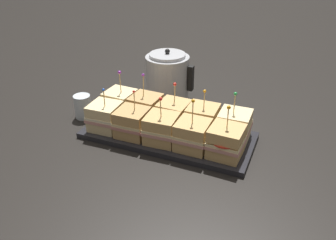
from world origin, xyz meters
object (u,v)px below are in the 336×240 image
Objects in this scene: sandwich_front_right at (193,135)px; sandwich_back_center at (174,114)px; sandwich_back_far_right at (234,126)px; kettle_steel at (168,76)px; serving_platter at (168,135)px; sandwich_front_far_left at (105,116)px; sandwich_back_far_left at (120,103)px; drinking_glass at (83,106)px; sandwich_front_far_right at (226,142)px; sandwich_back_right at (202,120)px; sandwich_back_left at (146,109)px; sandwich_front_left at (132,123)px; sandwich_front_center at (162,129)px.

sandwich_back_center is (-0.10, 0.10, -0.00)m from sandwich_front_right.
sandwich_back_far_right is 0.82× the size of kettle_steel.
serving_platter is 3.70× the size of sandwich_front_far_left.
sandwich_back_far_left is 1.06× the size of sandwich_back_far_right.
drinking_glass is (-0.21, -0.29, -0.05)m from kettle_steel.
sandwich_front_far_right is 0.49m from kettle_steel.
sandwich_front_far_left is 0.31m from sandwich_front_right.
sandwich_front_far_right is 1.04× the size of sandwich_back_right.
sandwich_back_center is 0.29m from kettle_steel.
sandwich_back_far_right is at bearing 89.54° from sandwich_front_far_right.
sandwich_back_center is (0.11, 0.00, -0.00)m from sandwich_back_left.
sandwich_front_left is 0.21m from sandwich_front_right.
sandwich_front_far_left is at bearing 179.74° from sandwich_front_center.
sandwich_front_far_right is at bearing -13.83° from sandwich_back_far_left.
sandwich_front_right is (0.10, 0.00, -0.00)m from sandwich_front_center.
sandwich_front_right is at bearing -25.95° from sandwich_back_left.
sandwich_front_left is 0.31m from sandwich_front_far_right.
sandwich_back_far_left is 1.10× the size of sandwich_back_center.
sandwich_front_far_left is at bearing -166.27° from serving_platter.
serving_platter is at bearing -67.13° from kettle_steel.
kettle_steel is 2.32× the size of drinking_glass.
sandwich_front_left is at bearing -15.51° from drinking_glass.
sandwich_back_far_right is (0.41, 0.00, -0.00)m from sandwich_back_far_left.
sandwich_back_far_left is 0.14m from drinking_glass.
sandwich_front_left is at bearing -179.48° from sandwich_front_right.
drinking_glass is (-0.44, -0.04, -0.02)m from sandwich_back_right.
kettle_steel is at bearing 133.32° from sandwich_front_far_right.
sandwich_front_right is 0.10m from sandwich_front_far_right.
drinking_glass is (-0.14, 0.06, -0.02)m from sandwich_front_far_left.
sandwich_back_center is at bearing 0.53° from sandwich_back_left.
sandwich_front_left is at bearing -89.45° from sandwich_back_left.
sandwich_front_left is (0.10, -0.00, 0.00)m from sandwich_front_far_left.
sandwich_front_far_right is 0.55m from drinking_glass.
sandwich_front_center is 0.94× the size of sandwich_front_right.
sandwich_back_left is (0.10, 0.10, 0.00)m from sandwich_front_far_left.
kettle_steel is at bearing 109.80° from sandwich_front_center.
sandwich_front_far_left is 0.87× the size of sandwich_back_left.
sandwich_back_center is 0.21m from sandwich_back_far_right.
sandwich_front_center is (0.10, 0.00, 0.00)m from sandwich_front_left.
serving_platter is 0.22m from sandwich_back_far_right.
kettle_steel reaches higher than sandwich_front_left.
serving_platter is at bearing 27.08° from sandwich_front_left.
sandwich_back_left is 0.31m from sandwich_back_far_right.
sandwich_back_left is 1.06× the size of sandwich_back_far_right.
sandwich_back_far_left is at bearing 134.75° from sandwich_front_left.
serving_platter is at bearing 89.73° from sandwich_front_center.
sandwich_back_far_left is at bearing -179.82° from sandwich_back_center.
kettle_steel is (0.08, 0.35, 0.03)m from sandwich_front_far_left.
sandwich_front_far_right reaches higher than sandwich_front_center.
sandwich_front_far_left is at bearing 178.68° from sandwich_front_left.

